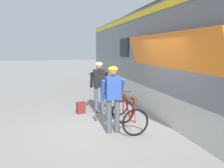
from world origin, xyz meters
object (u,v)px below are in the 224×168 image
at_px(cyclist_far_in_blue, 113,94).
at_px(bicycle_far_red, 129,115).
at_px(water_bottle_near_the_bikes, 113,108).
at_px(bicycle_near_black, 114,100).
at_px(backpack_on_platform, 81,108).
at_px(train_car, 208,57).
at_px(cyclist_near_in_dark, 99,83).

height_order(cyclist_far_in_blue, bicycle_far_red, cyclist_far_in_blue).
xyz_separation_m(cyclist_far_in_blue, water_bottle_near_the_bikes, (0.60, 2.08, -0.96)).
xyz_separation_m(bicycle_near_black, water_bottle_near_the_bikes, (0.00, 0.12, -0.30)).
xyz_separation_m(backpack_on_platform, water_bottle_near_the_bikes, (1.18, 0.06, -0.10)).
height_order(cyclist_far_in_blue, bicycle_near_black, cyclist_far_in_blue).
bearing_deg(bicycle_near_black, backpack_on_platform, 176.83).
height_order(bicycle_far_red, backpack_on_platform, bicycle_far_red).
bearing_deg(bicycle_far_red, train_car, 7.17).
bearing_deg(bicycle_near_black, cyclist_near_in_dark, 176.13).
height_order(cyclist_near_in_dark, water_bottle_near_the_bikes, cyclist_near_in_dark).
bearing_deg(bicycle_near_black, water_bottle_near_the_bikes, 88.88).
xyz_separation_m(cyclist_far_in_blue, backpack_on_platform, (-0.58, 2.02, -0.85)).
distance_m(cyclist_near_in_dark, backpack_on_platform, 1.07).
xyz_separation_m(cyclist_near_in_dark, bicycle_near_black, (0.53, -0.04, -0.65)).
xyz_separation_m(cyclist_near_in_dark, bicycle_far_red, (0.42, -1.87, -0.65)).
height_order(cyclist_near_in_dark, bicycle_far_red, cyclist_near_in_dark).
bearing_deg(cyclist_near_in_dark, cyclist_far_in_blue, -91.89).
bearing_deg(bicycle_far_red, backpack_on_platform, 119.31).
bearing_deg(cyclist_far_in_blue, backpack_on_platform, 105.96).
distance_m(backpack_on_platform, water_bottle_near_the_bikes, 1.18).
xyz_separation_m(cyclist_near_in_dark, water_bottle_near_the_bikes, (0.53, 0.09, -0.96)).
distance_m(bicycle_far_red, backpack_on_platform, 2.19).
bearing_deg(water_bottle_near_the_bikes, bicycle_far_red, -93.24).
xyz_separation_m(train_car, cyclist_far_in_blue, (-3.17, -0.46, -0.91)).
relative_size(cyclist_near_in_dark, cyclist_far_in_blue, 1.00).
bearing_deg(water_bottle_near_the_bikes, bicycle_near_black, -91.12).
height_order(train_car, backpack_on_platform, train_car).
xyz_separation_m(bicycle_near_black, backpack_on_platform, (-1.17, 0.06, -0.20)).
relative_size(cyclist_far_in_blue, water_bottle_near_the_bikes, 9.08).
distance_m(bicycle_near_black, water_bottle_near_the_bikes, 0.33).
distance_m(train_car, bicycle_far_red, 3.12).
bearing_deg(cyclist_far_in_blue, cyclist_near_in_dark, 88.11).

